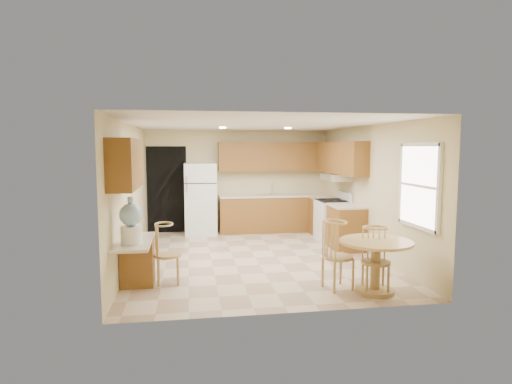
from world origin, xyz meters
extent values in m
plane|color=#CBB393|center=(0.00, 0.00, 0.00)|extent=(5.50, 5.50, 0.00)
cube|color=white|center=(0.00, 0.00, 2.50)|extent=(4.50, 5.50, 0.02)
cube|color=beige|center=(0.00, 2.75, 1.25)|extent=(4.50, 0.02, 2.50)
cube|color=beige|center=(0.00, -2.75, 1.25)|extent=(4.50, 0.02, 2.50)
cube|color=beige|center=(-2.25, 0.00, 1.25)|extent=(0.02, 5.50, 2.50)
cube|color=beige|center=(2.25, 0.00, 1.25)|extent=(0.02, 5.50, 2.50)
cube|color=black|center=(-1.75, 2.73, 1.05)|extent=(0.90, 0.02, 2.10)
cube|color=brown|center=(0.88, 2.45, 0.43)|extent=(2.75, 0.60, 0.87)
cube|color=beige|center=(0.88, 2.45, 0.89)|extent=(2.75, 0.63, 0.04)
cube|color=brown|center=(1.95, 1.85, 0.43)|extent=(0.60, 0.59, 0.87)
cube|color=beige|center=(1.95, 1.85, 0.89)|extent=(0.63, 0.59, 0.04)
cube|color=brown|center=(1.95, 0.40, 0.43)|extent=(0.60, 0.80, 0.87)
cube|color=beige|center=(1.95, 0.40, 0.89)|extent=(0.63, 0.80, 0.04)
cube|color=brown|center=(0.88, 2.58, 1.85)|extent=(2.75, 0.33, 0.70)
cube|color=brown|center=(2.08, 1.21, 1.85)|extent=(0.33, 2.42, 0.70)
cube|color=brown|center=(-2.08, -1.60, 1.85)|extent=(0.33, 1.40, 0.70)
cube|color=silver|center=(0.85, 2.45, 0.91)|extent=(0.78, 0.44, 0.01)
cube|color=silver|center=(2.00, 1.18, 1.42)|extent=(0.50, 0.76, 0.14)
cube|color=brown|center=(-2.00, -1.32, 0.36)|extent=(0.48, 0.42, 0.72)
cube|color=beige|center=(-2.00, -1.70, 0.75)|extent=(0.50, 1.20, 0.04)
cube|color=white|center=(2.23, -1.85, 1.50)|extent=(0.05, 1.00, 1.20)
cube|color=white|center=(2.22, -1.85, 2.12)|extent=(0.05, 1.10, 0.06)
cube|color=white|center=(2.22, -1.85, 0.88)|extent=(0.05, 1.10, 0.06)
cube|color=white|center=(2.22, -2.38, 1.50)|extent=(0.05, 0.06, 1.28)
cube|color=white|center=(2.22, -1.32, 1.50)|extent=(0.05, 0.06, 1.28)
cylinder|color=white|center=(-0.50, 1.20, 2.48)|extent=(0.14, 0.14, 0.02)
cylinder|color=white|center=(0.90, 1.20, 2.48)|extent=(0.14, 0.14, 0.02)
cube|color=white|center=(-0.95, 2.40, 0.85)|extent=(0.75, 0.70, 1.70)
cube|color=black|center=(-0.95, 2.04, 1.25)|extent=(0.74, 0.01, 0.02)
cube|color=silver|center=(-1.27, 2.03, 1.15)|extent=(0.03, 0.03, 0.18)
cube|color=silver|center=(-1.27, 2.03, 1.35)|extent=(0.03, 0.03, 0.14)
cube|color=white|center=(1.92, 1.18, 0.45)|extent=(0.65, 0.76, 0.90)
cube|color=black|center=(1.92, 1.18, 0.91)|extent=(0.64, 0.75, 0.02)
cube|color=white|center=(2.20, 1.18, 1.00)|extent=(0.06, 0.76, 0.18)
cylinder|color=tan|center=(1.40, -2.20, 0.03)|extent=(0.55, 0.55, 0.06)
cylinder|color=tan|center=(1.40, -2.20, 0.37)|extent=(0.14, 0.14, 0.68)
cylinder|color=tan|center=(1.40, -2.20, 0.74)|extent=(1.03, 1.03, 0.04)
cylinder|color=tan|center=(0.93, -1.95, 0.48)|extent=(0.44, 0.44, 0.04)
cylinder|color=tan|center=(0.77, -1.79, 0.24)|extent=(0.04, 0.04, 0.48)
cylinder|color=tan|center=(1.09, -1.79, 0.24)|extent=(0.04, 0.04, 0.48)
cylinder|color=tan|center=(0.77, -2.11, 0.24)|extent=(0.04, 0.04, 0.48)
cylinder|color=tan|center=(1.09, -2.11, 0.24)|extent=(0.04, 0.04, 0.48)
cylinder|color=tan|center=(1.40, -2.20, 0.44)|extent=(0.41, 0.41, 0.04)
cylinder|color=tan|center=(1.25, -2.05, 0.22)|extent=(0.04, 0.04, 0.44)
cylinder|color=tan|center=(1.55, -2.05, 0.22)|extent=(0.04, 0.04, 0.44)
cylinder|color=tan|center=(1.25, -2.35, 0.22)|extent=(0.04, 0.04, 0.44)
cylinder|color=tan|center=(1.55, -2.35, 0.22)|extent=(0.04, 0.04, 0.44)
cylinder|color=tan|center=(-1.55, -1.29, 0.43)|extent=(0.41, 0.41, 0.04)
cylinder|color=tan|center=(-1.69, -1.14, 0.22)|extent=(0.03, 0.03, 0.43)
cylinder|color=tan|center=(-1.41, -1.14, 0.22)|extent=(0.03, 0.03, 0.43)
cylinder|color=tan|center=(-1.69, -1.43, 0.22)|extent=(0.03, 0.03, 0.43)
cylinder|color=tan|center=(-1.41, -1.43, 0.22)|extent=(0.03, 0.03, 0.43)
cylinder|color=white|center=(-2.00, -1.89, 0.89)|extent=(0.29, 0.29, 0.24)
sphere|color=#8DB3DA|center=(-2.00, -1.89, 1.17)|extent=(0.31, 0.31, 0.31)
cylinder|color=#8DB3DA|center=(-2.00, -1.89, 1.37)|extent=(0.08, 0.08, 0.09)
camera|label=1|loc=(-1.21, -7.82, 2.08)|focal=30.00mm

